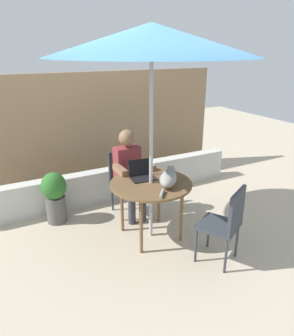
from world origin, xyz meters
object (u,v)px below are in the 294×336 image
object	(u,v)px
cat	(169,178)
laptop	(142,173)
chair_occupied	(125,177)
patio_table	(151,187)
person_seated	(129,169)
potted_plant_near_fence	(55,195)
patio_umbrella	(152,40)
chair_empty	(227,220)

from	to	relation	value
cat	laptop	bearing A→B (deg)	117.10
chair_occupied	cat	bearing A→B (deg)	-80.71
patio_table	person_seated	distance (m)	0.61
chair_occupied	potted_plant_near_fence	size ratio (longest dim) A/B	1.24
patio_table	person_seated	size ratio (longest dim) A/B	0.80
cat	potted_plant_near_fence	size ratio (longest dim) A/B	0.71
chair_occupied	laptop	bearing A→B (deg)	-92.55
laptop	cat	distance (m)	0.39
patio_umbrella	potted_plant_near_fence	xyz separation A→B (m)	(-0.96, 0.91, -1.91)
person_seated	laptop	world-z (taller)	person_seated
chair_empty	laptop	distance (m)	1.17
chair_occupied	cat	distance (m)	0.97
cat	potted_plant_near_fence	distance (m)	1.59
chair_occupied	laptop	world-z (taller)	laptop
patio_umbrella	potted_plant_near_fence	size ratio (longest dim) A/B	3.47
patio_table	chair_occupied	bearing A→B (deg)	90.00
chair_occupied	patio_umbrella	bearing A→B (deg)	-90.00
patio_umbrella	laptop	world-z (taller)	patio_umbrella
person_seated	laptop	xyz separation A→B (m)	(-0.03, -0.42, 0.10)
patio_table	potted_plant_near_fence	size ratio (longest dim) A/B	1.37
cat	potted_plant_near_fence	world-z (taller)	cat
laptop	chair_occupied	bearing A→B (deg)	87.45
patio_table	chair_empty	bearing A→B (deg)	-61.50
patio_umbrella	person_seated	distance (m)	1.72
person_seated	cat	distance (m)	0.78
patio_umbrella	chair_occupied	size ratio (longest dim) A/B	2.79
chair_empty	cat	size ratio (longest dim) A/B	1.74
person_seated	potted_plant_near_fence	xyz separation A→B (m)	(-0.96, 0.30, -0.30)
cat	potted_plant_near_fence	xyz separation A→B (m)	(-1.11, 1.06, -0.42)
chair_occupied	laptop	distance (m)	0.64
patio_table	potted_plant_near_fence	bearing A→B (deg)	136.71
cat	chair_empty	bearing A→B (deg)	-65.99
chair_empty	cat	xyz separation A→B (m)	(-0.31, 0.69, 0.29)
chair_empty	person_seated	bearing A→B (deg)	107.49
person_seated	cat	xyz separation A→B (m)	(0.15, -0.76, 0.12)
chair_empty	cat	bearing A→B (deg)	114.01
potted_plant_near_fence	person_seated	bearing A→B (deg)	-17.35
chair_empty	laptop	world-z (taller)	laptop
patio_umbrella	laptop	size ratio (longest dim) A/B	7.62
person_seated	patio_umbrella	bearing A→B (deg)	-90.00
patio_umbrella	chair_occupied	distance (m)	1.94
patio_table	chair_empty	world-z (taller)	chair_empty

